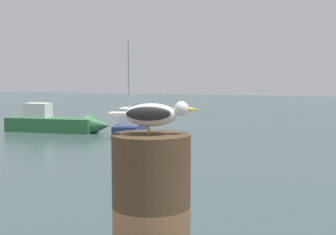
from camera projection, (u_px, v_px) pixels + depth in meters
name	position (u px, v px, depth m)	size (l,w,h in m)	color
seagull	(153.00, 114.00, 2.03)	(0.39, 0.20, 0.14)	tan
boat_green	(61.00, 123.00, 24.14)	(5.66, 1.51, 1.67)	#2D6B3D
boat_navy	(133.00, 125.00, 23.67)	(1.94, 4.97, 4.75)	navy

